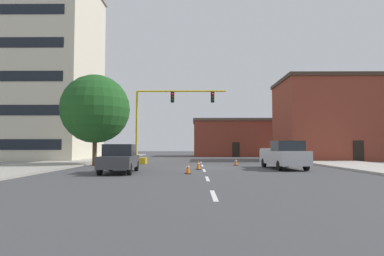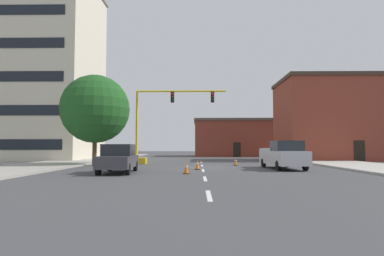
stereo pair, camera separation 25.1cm
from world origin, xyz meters
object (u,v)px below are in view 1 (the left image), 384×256
traffic_signal_gantry (149,139)px  pickup_truck_silver (284,155)px  sedan_dark_gray_near_left (120,158)px  traffic_cone_roadside_a (198,165)px  traffic_cone_roadside_c (236,162)px  tree_left_near (95,109)px  traffic_cone_roadside_b (188,168)px

traffic_signal_gantry → pickup_truck_silver: bearing=-32.8°
sedan_dark_gray_near_left → traffic_cone_roadside_a: size_ratio=6.98×
traffic_signal_gantry → traffic_cone_roadside_c: size_ratio=14.69×
tree_left_near → sedan_dark_gray_near_left: (3.77, -7.20, -3.84)m
traffic_cone_roadside_a → traffic_cone_roadside_c: traffic_cone_roadside_a is taller
traffic_signal_gantry → traffic_cone_roadside_b: traffic_signal_gantry is taller
sedan_dark_gray_near_left → tree_left_near: bearing=117.6°
sedan_dark_gray_near_left → traffic_cone_roadside_c: 11.19m
pickup_truck_silver → tree_left_near: bearing=165.8°
traffic_signal_gantry → traffic_cone_roadside_c: (7.70, -2.54, -1.95)m
tree_left_near → traffic_signal_gantry: bearing=37.0°
traffic_cone_roadside_a → traffic_cone_roadside_b: 3.59m
tree_left_near → pickup_truck_silver: tree_left_near is taller
sedan_dark_gray_near_left → traffic_cone_roadside_c: sedan_dark_gray_near_left is taller
pickup_truck_silver → traffic_cone_roadside_a: size_ratio=8.39×
sedan_dark_gray_near_left → traffic_cone_roadside_c: size_ratio=7.33×
traffic_cone_roadside_b → traffic_cone_roadside_c: 9.23m
tree_left_near → traffic_cone_roadside_b: tree_left_near is taller
pickup_truck_silver → traffic_cone_roadside_a: pickup_truck_silver is taller
traffic_cone_roadside_a → sedan_dark_gray_near_left: bearing=-148.7°
traffic_cone_roadside_a → traffic_cone_roadside_c: size_ratio=1.05×
tree_left_near → traffic_cone_roadside_b: size_ratio=11.49×
traffic_cone_roadside_b → sedan_dark_gray_near_left: bearing=171.6°
pickup_truck_silver → traffic_cone_roadside_b: bearing=-148.6°
traffic_signal_gantry → sedan_dark_gray_near_left: size_ratio=2.01×
pickup_truck_silver → sedan_dark_gray_near_left: size_ratio=1.20×
tree_left_near → traffic_cone_roadside_a: 10.55m
pickup_truck_silver → traffic_cone_roadside_c: (-2.86, 4.27, -0.67)m
sedan_dark_gray_near_left → traffic_cone_roadside_b: (4.16, -0.61, -0.56)m
sedan_dark_gray_near_left → traffic_cone_roadside_c: bearing=44.0°
tree_left_near → traffic_cone_roadside_c: 12.62m
pickup_truck_silver → traffic_cone_roadside_b: (-6.74, -4.11, -0.65)m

